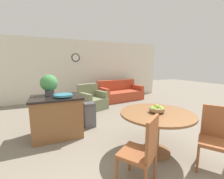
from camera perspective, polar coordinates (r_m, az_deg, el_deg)
name	(u,v)px	position (r m, az deg, el deg)	size (l,w,h in m)	color
wall_back	(82,70)	(7.10, -11.19, 7.21)	(8.00, 0.09, 2.70)	silver
dining_table	(156,122)	(2.81, 16.50, -11.70)	(1.28, 1.28, 0.75)	brown
dining_chair_near_left	(143,149)	(2.07, 11.66, -21.42)	(0.58, 0.58, 0.96)	brown
dining_chair_near_right	(215,135)	(2.83, 34.59, -14.16)	(0.58, 0.58, 0.96)	brown
fruit_bowl	(157,109)	(2.74, 16.71, -7.10)	(0.26, 0.26, 0.15)	olive
kitchen_island	(57,116)	(3.60, -20.08, -9.47)	(1.07, 0.83, 0.90)	brown
teal_bowl	(63,95)	(3.35, -18.10, -2.07)	(0.39, 0.39, 0.06)	teal
potted_plant	(49,84)	(3.63, -22.85, 2.01)	(0.38, 0.38, 0.47)	#4C4C51
trash_bin	(89,115)	(3.96, -8.62, -9.46)	(0.28, 0.28, 0.63)	#56565B
couch	(120,93)	(6.90, 3.10, -1.47)	(2.11, 1.24, 0.89)	#B24228
armchair	(92,100)	(5.57, -7.61, -4.14)	(1.06, 1.08, 0.89)	#7A7F5B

